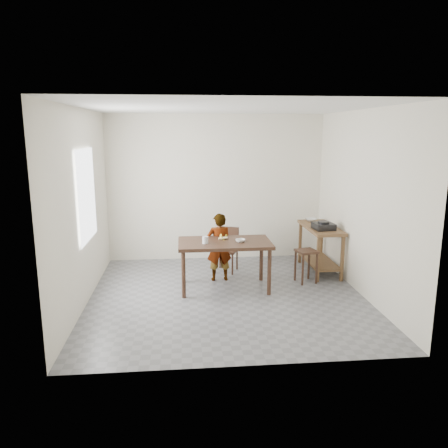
{
  "coord_description": "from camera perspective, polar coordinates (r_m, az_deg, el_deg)",
  "views": [
    {
      "loc": [
        -0.63,
        -6.08,
        2.38
      ],
      "look_at": [
        0.0,
        0.4,
        1.0
      ],
      "focal_mm": 35.0,
      "sensor_mm": 36.0,
      "label": 1
    }
  ],
  "objects": [
    {
      "name": "wall_right",
      "position": [
        6.71,
        17.81,
        2.57
      ],
      "size": [
        0.04,
        4.0,
        2.7
      ],
      "primitive_type": "cube",
      "color": "white",
      "rests_on": "ground"
    },
    {
      "name": "child",
      "position": [
        7.05,
        -0.66,
        -3.03
      ],
      "size": [
        0.42,
        0.29,
        1.11
      ],
      "primitive_type": "imported",
      "rotation": [
        0.0,
        0.0,
        3.21
      ],
      "color": "silver",
      "rests_on": "floor"
    },
    {
      "name": "dining_table",
      "position": [
        6.71,
        0.08,
        -5.4
      ],
      "size": [
        1.4,
        0.8,
        0.75
      ],
      "primitive_type": null,
      "color": "#3B2418",
      "rests_on": "floor"
    },
    {
      "name": "wall_left",
      "position": [
        6.32,
        -18.2,
        1.99
      ],
      "size": [
        0.04,
        4.0,
        2.7
      ],
      "primitive_type": "cube",
      "color": "white",
      "rests_on": "ground"
    },
    {
      "name": "wall_back",
      "position": [
        8.19,
        -1.09,
        4.74
      ],
      "size": [
        4.0,
        0.04,
        2.7
      ],
      "primitive_type": "cube",
      "color": "white",
      "rests_on": "ground"
    },
    {
      "name": "window_pane",
      "position": [
        6.48,
        -17.47,
        3.62
      ],
      "size": [
        0.02,
        1.1,
        1.3
      ],
      "primitive_type": "cube",
      "color": "white",
      "rests_on": "wall_left"
    },
    {
      "name": "gas_burner",
      "position": [
        7.37,
        12.87,
        -0.29
      ],
      "size": [
        0.35,
        0.35,
        0.11
      ],
      "primitive_type": "cube",
      "rotation": [
        0.0,
        0.0,
        0.09
      ],
      "color": "black",
      "rests_on": "prep_counter"
    },
    {
      "name": "banana",
      "position": [
        6.71,
        -0.13,
        -1.83
      ],
      "size": [
        0.17,
        0.12,
        0.06
      ],
      "primitive_type": null,
      "rotation": [
        0.0,
        0.0,
        0.06
      ],
      "color": "#FDEC44",
      "rests_on": "dining_table"
    },
    {
      "name": "wall_front",
      "position": [
        4.23,
        3.16,
        -2.12
      ],
      "size": [
        4.0,
        0.04,
        2.7
      ],
      "primitive_type": "cube",
      "color": "white",
      "rests_on": "ground"
    },
    {
      "name": "prep_counter",
      "position": [
        7.71,
        12.4,
        -3.19
      ],
      "size": [
        0.5,
        1.2,
        0.8
      ],
      "primitive_type": null,
      "color": "brown",
      "rests_on": "floor"
    },
    {
      "name": "serving_bowl",
      "position": [
        8.0,
        11.29,
        0.53
      ],
      "size": [
        0.2,
        0.2,
        0.05
      ],
      "primitive_type": "imported",
      "rotation": [
        0.0,
        0.0,
        0.02
      ],
      "color": "silver",
      "rests_on": "prep_counter"
    },
    {
      "name": "dining_chair",
      "position": [
        7.53,
        0.26,
        -3.44
      ],
      "size": [
        0.48,
        0.48,
        0.76
      ],
      "primitive_type": null,
      "rotation": [
        0.0,
        0.0,
        -0.38
      ],
      "color": "#3B2418",
      "rests_on": "floor"
    },
    {
      "name": "ceiling",
      "position": [
        6.12,
        0.37,
        15.16
      ],
      "size": [
        4.0,
        4.0,
        0.04
      ],
      "primitive_type": "cube",
      "color": "white",
      "rests_on": "wall_back"
    },
    {
      "name": "stool",
      "position": [
        7.15,
        10.65,
        -5.43
      ],
      "size": [
        0.36,
        0.36,
        0.53
      ],
      "primitive_type": null,
      "rotation": [
        0.0,
        0.0,
        0.23
      ],
      "color": "#3B2418",
      "rests_on": "floor"
    },
    {
      "name": "floor",
      "position": [
        6.56,
        0.34,
        -9.47
      ],
      "size": [
        4.0,
        4.0,
        0.04
      ],
      "primitive_type": "cube",
      "color": "slate",
      "rests_on": "ground"
    },
    {
      "name": "small_bowl",
      "position": [
        6.57,
        2.14,
        -2.18
      ],
      "size": [
        0.2,
        0.2,
        0.05
      ],
      "primitive_type": "imported",
      "rotation": [
        0.0,
        0.0,
        -0.43
      ],
      "color": "silver",
      "rests_on": "dining_table"
    },
    {
      "name": "glass_tumbler",
      "position": [
        6.49,
        -2.47,
        -2.09
      ],
      "size": [
        0.09,
        0.09,
        0.11
      ],
      "primitive_type": "cylinder",
      "rotation": [
        0.0,
        0.0,
        0.04
      ],
      "color": "silver",
      "rests_on": "dining_table"
    }
  ]
}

